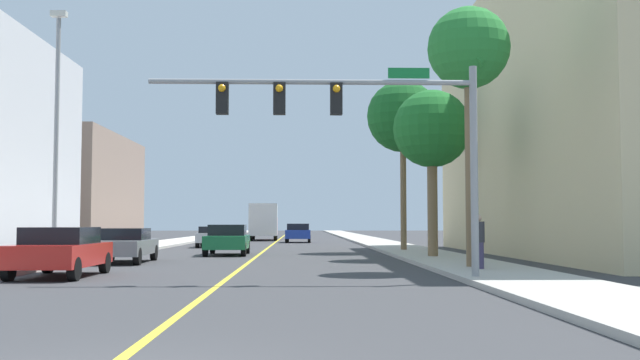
{
  "coord_description": "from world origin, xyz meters",
  "views": [
    {
      "loc": [
        2.03,
        -6.97,
        1.54
      ],
      "look_at": [
        2.77,
        20.54,
        3.2
      ],
      "focal_mm": 40.08,
      "sensor_mm": 36.0,
      "label": 1
    }
  ],
  "objects_px": {
    "palm_far": "(403,117)",
    "pedestrian": "(478,242)",
    "street_lamp": "(57,123)",
    "palm_near": "(469,52)",
    "car_silver": "(214,236)",
    "car_red": "(60,251)",
    "car_blue": "(298,233)",
    "traffic_signal_mast": "(361,119)",
    "palm_mid": "(432,130)",
    "delivery_truck": "(264,221)",
    "car_green": "(227,239)",
    "car_gray": "(124,245)"
  },
  "relations": [
    {
      "from": "car_blue",
      "to": "car_red",
      "type": "bearing_deg",
      "value": -99.88
    },
    {
      "from": "palm_mid",
      "to": "palm_near",
      "type": "bearing_deg",
      "value": -90.92
    },
    {
      "from": "palm_mid",
      "to": "car_green",
      "type": "distance_m",
      "value": 11.17
    },
    {
      "from": "palm_near",
      "to": "palm_far",
      "type": "distance_m",
      "value": 14.5
    },
    {
      "from": "palm_near",
      "to": "car_green",
      "type": "bearing_deg",
      "value": 127.49
    },
    {
      "from": "traffic_signal_mast",
      "to": "palm_near",
      "type": "height_order",
      "value": "palm_near"
    },
    {
      "from": "car_red",
      "to": "car_gray",
      "type": "bearing_deg",
      "value": -90.37
    },
    {
      "from": "palm_far",
      "to": "car_blue",
      "type": "distance_m",
      "value": 21.1
    },
    {
      "from": "palm_mid",
      "to": "traffic_signal_mast",
      "type": "bearing_deg",
      "value": -109.31
    },
    {
      "from": "street_lamp",
      "to": "car_green",
      "type": "xyz_separation_m",
      "value": [
        5.2,
        8.96,
        -4.33
      ]
    },
    {
      "from": "car_green",
      "to": "car_silver",
      "type": "bearing_deg",
      "value": 99.2
    },
    {
      "from": "palm_near",
      "to": "car_green",
      "type": "xyz_separation_m",
      "value": [
        -8.97,
        11.7,
        -6.35
      ]
    },
    {
      "from": "street_lamp",
      "to": "car_silver",
      "type": "distance_m",
      "value": 20.82
    },
    {
      "from": "traffic_signal_mast",
      "to": "car_blue",
      "type": "bearing_deg",
      "value": 92.68
    },
    {
      "from": "palm_mid",
      "to": "car_blue",
      "type": "distance_m",
      "value": 27.61
    },
    {
      "from": "car_silver",
      "to": "car_green",
      "type": "relative_size",
      "value": 0.97
    },
    {
      "from": "pedestrian",
      "to": "palm_far",
      "type": "bearing_deg",
      "value": -26.6
    },
    {
      "from": "car_silver",
      "to": "car_blue",
      "type": "distance_m",
      "value": 12.2
    },
    {
      "from": "traffic_signal_mast",
      "to": "pedestrian",
      "type": "xyz_separation_m",
      "value": [
        3.84,
        3.05,
        -3.3
      ]
    },
    {
      "from": "car_gray",
      "to": "delivery_truck",
      "type": "height_order",
      "value": "delivery_truck"
    },
    {
      "from": "car_green",
      "to": "pedestrian",
      "type": "bearing_deg",
      "value": -56.19
    },
    {
      "from": "car_red",
      "to": "pedestrian",
      "type": "xyz_separation_m",
      "value": [
        12.28,
        0.99,
        0.22
      ]
    },
    {
      "from": "palm_far",
      "to": "car_silver",
      "type": "relative_size",
      "value": 2.15
    },
    {
      "from": "car_green",
      "to": "delivery_truck",
      "type": "relative_size",
      "value": 0.56
    },
    {
      "from": "palm_far",
      "to": "pedestrian",
      "type": "relative_size",
      "value": 5.41
    },
    {
      "from": "car_red",
      "to": "car_silver",
      "type": "bearing_deg",
      "value": -93.42
    },
    {
      "from": "car_red",
      "to": "car_blue",
      "type": "height_order",
      "value": "car_blue"
    },
    {
      "from": "palm_far",
      "to": "car_gray",
      "type": "xyz_separation_m",
      "value": [
        -12.25,
        -9.33,
        -6.42
      ]
    },
    {
      "from": "delivery_truck",
      "to": "car_silver",
      "type": "bearing_deg",
      "value": -98.5
    },
    {
      "from": "traffic_signal_mast",
      "to": "delivery_truck",
      "type": "distance_m",
      "value": 45.49
    },
    {
      "from": "car_gray",
      "to": "car_red",
      "type": "bearing_deg",
      "value": 88.27
    },
    {
      "from": "car_gray",
      "to": "car_silver",
      "type": "bearing_deg",
      "value": -96.03
    },
    {
      "from": "car_red",
      "to": "car_blue",
      "type": "distance_m",
      "value": 36.55
    },
    {
      "from": "palm_mid",
      "to": "pedestrian",
      "type": "distance_m",
      "value": 9.5
    },
    {
      "from": "car_red",
      "to": "pedestrian",
      "type": "height_order",
      "value": "pedestrian"
    },
    {
      "from": "traffic_signal_mast",
      "to": "palm_far",
      "type": "bearing_deg",
      "value": 78.45
    },
    {
      "from": "car_red",
      "to": "car_blue",
      "type": "bearing_deg",
      "value": -100.86
    },
    {
      "from": "pedestrian",
      "to": "car_gray",
      "type": "bearing_deg",
      "value": 36.18
    },
    {
      "from": "pedestrian",
      "to": "car_red",
      "type": "bearing_deg",
      "value": 67.91
    },
    {
      "from": "delivery_truck",
      "to": "palm_mid",
      "type": "bearing_deg",
      "value": -76.74
    },
    {
      "from": "street_lamp",
      "to": "palm_near",
      "type": "relative_size",
      "value": 1.07
    },
    {
      "from": "palm_mid",
      "to": "delivery_truck",
      "type": "bearing_deg",
      "value": 104.73
    },
    {
      "from": "palm_near",
      "to": "car_red",
      "type": "distance_m",
      "value": 14.02
    },
    {
      "from": "traffic_signal_mast",
      "to": "car_silver",
      "type": "relative_size",
      "value": 2.08
    },
    {
      "from": "palm_near",
      "to": "car_red",
      "type": "xyz_separation_m",
      "value": [
        -12.32,
        -2.11,
        -6.35
      ]
    },
    {
      "from": "palm_far",
      "to": "palm_mid",
      "type": "bearing_deg",
      "value": -88.53
    },
    {
      "from": "palm_near",
      "to": "car_blue",
      "type": "xyz_separation_m",
      "value": [
        -5.67,
        33.83,
        -6.33
      ]
    },
    {
      "from": "street_lamp",
      "to": "delivery_truck",
      "type": "relative_size",
      "value": 1.17
    },
    {
      "from": "car_silver",
      "to": "car_red",
      "type": "relative_size",
      "value": 1.0
    },
    {
      "from": "traffic_signal_mast",
      "to": "car_silver",
      "type": "height_order",
      "value": "traffic_signal_mast"
    }
  ]
}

